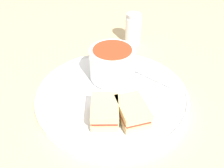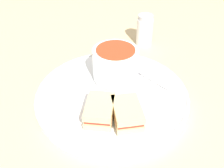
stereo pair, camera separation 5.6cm
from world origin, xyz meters
name	(u,v)px [view 1 (the left image)]	position (x,y,z in m)	size (l,w,h in m)	color
ground_plane	(112,99)	(0.00, 0.00, 0.00)	(2.40, 2.40, 0.00)	#D1B27F
plate	(112,95)	(0.00, 0.00, 0.01)	(0.34, 0.34, 0.02)	white
soup_bowl	(112,63)	(-0.03, -0.05, 0.06)	(0.10, 0.10, 0.07)	white
spoon	(136,70)	(-0.09, -0.04, 0.02)	(0.05, 0.13, 0.01)	silver
sandwich_half_near	(105,111)	(0.05, 0.06, 0.04)	(0.08, 0.09, 0.03)	#DBBC7F
sandwich_half_far	(133,111)	(0.01, 0.09, 0.04)	(0.07, 0.09, 0.03)	#DBBC7F
salt_shaker	(133,29)	(-0.19, -0.19, 0.04)	(0.05, 0.05, 0.09)	silver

